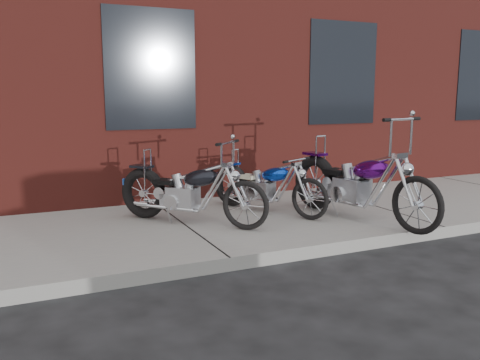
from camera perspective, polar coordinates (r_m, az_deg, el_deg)
name	(u,v)px	position (r m, az deg, el deg)	size (l,w,h in m)	color
ground	(230,272)	(5.39, -1.11, -10.24)	(120.00, 120.00, 0.00)	black
sidewalk	(185,230)	(6.71, -6.22, -5.61)	(22.00, 3.00, 0.15)	gray
building_brick	(94,0)	(13.00, -16.13, 18.86)	(22.00, 10.00, 8.00)	maroon
chopper_purple	(357,187)	(7.02, 13.04, -0.73)	(0.75, 2.47, 1.40)	black
chopper_blue	(265,187)	(7.30, 2.87, -0.84)	(0.96, 1.82, 0.86)	black
chopper_third	(188,194)	(6.67, -5.83, -1.56)	(1.52, 1.70, 1.11)	black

